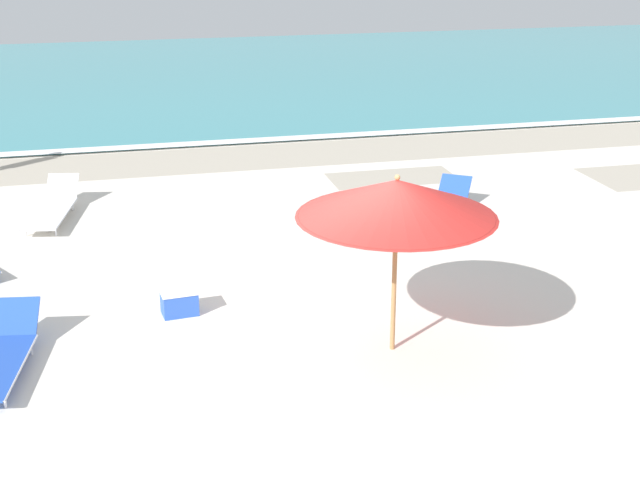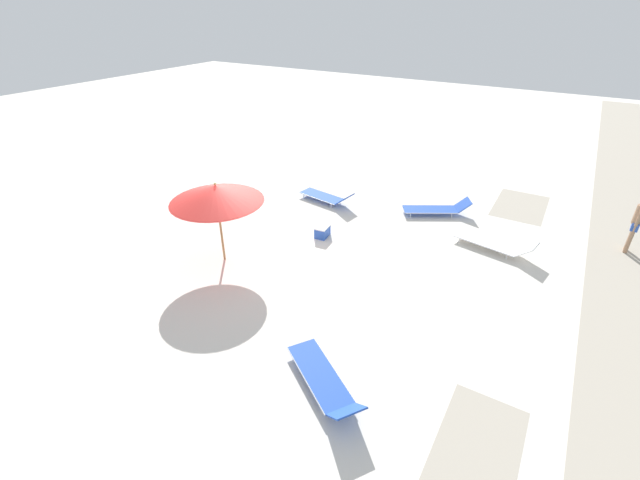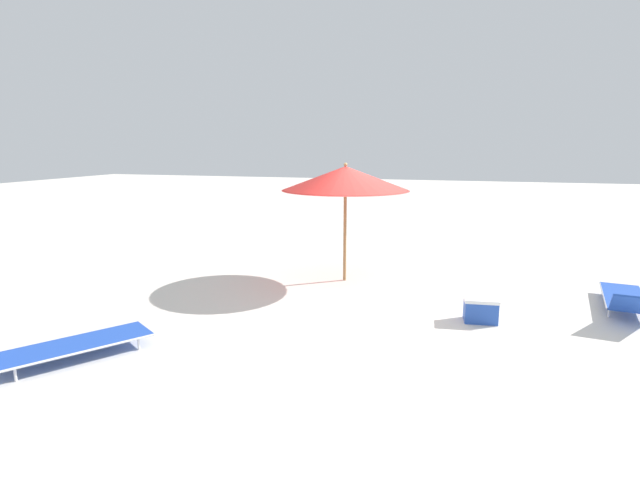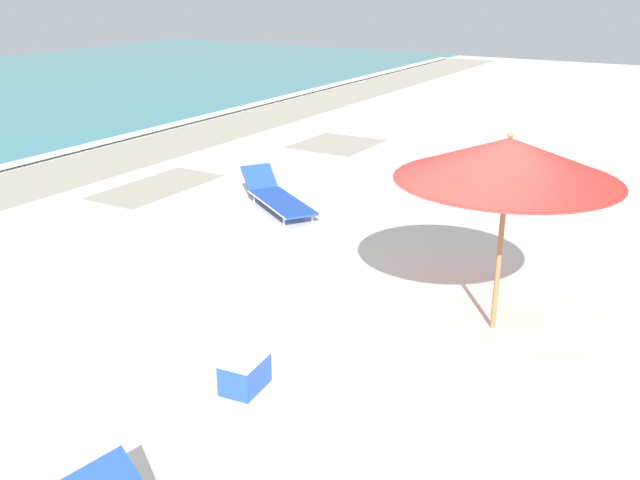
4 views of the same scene
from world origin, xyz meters
name	(u,v)px [view 2 (image 2 of 4)]	position (x,y,z in m)	size (l,w,h in m)	color
ground_plane	(263,250)	(0.00, 0.01, -0.08)	(60.00, 60.00, 0.16)	silver
beach_umbrella	(216,194)	(1.03, -0.55, 2.00)	(2.45, 2.45, 2.30)	#9E7547
sun_lounger_under_umbrella	(437,208)	(-4.81, 3.67, 0.21)	(1.63, 2.20, 0.54)	blue
sun_lounger_beside_umbrella	(327,197)	(-3.75, 0.00, 0.21)	(0.93, 2.16, 0.54)	blue
sun_lounger_near_water_left	(324,381)	(3.54, 4.16, 0.21)	(1.75, 2.18, 0.54)	blue
sun_lounger_near_water_right	(494,244)	(-3.36, 5.83, 0.21)	(1.01, 2.32, 0.55)	white
beachgoer_wading_adult	(637,220)	(-5.26, 9.14, 1.00)	(0.45, 0.27, 1.76)	#A37A5B
cooler_box	(322,231)	(-1.50, 1.15, 0.19)	(0.53, 0.40, 0.37)	blue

